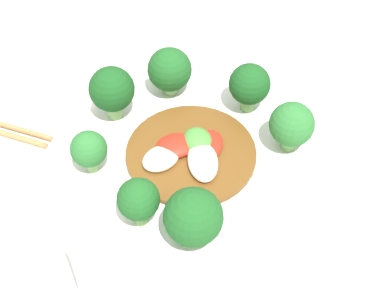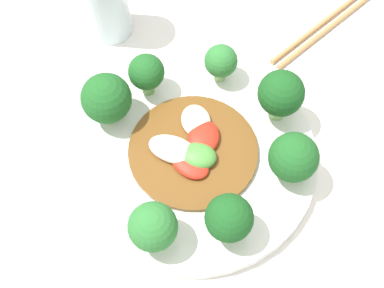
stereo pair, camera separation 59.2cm
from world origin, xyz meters
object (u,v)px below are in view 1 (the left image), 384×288
Objects in this scene: broccoli_southwest at (170,70)px; stirfry_center at (191,152)px; broccoli_west at (249,85)px; broccoli_northwest at (292,125)px; broccoli_northeast at (193,217)px; plate at (192,160)px; broccoli_southeast at (89,150)px; broccoli_east at (138,200)px; broccoli_south at (112,90)px.

stirfry_center is at bearing 48.78° from broccoli_southwest.
broccoli_west is 1.03× the size of broccoli_northwest.
broccoli_southwest is at bearing -137.31° from broccoli_northeast.
plate is at bearing 173.05° from stirfry_center.
broccoli_northwest is 1.18× the size of broccoli_southeast.
broccoli_southeast is (0.15, 0.00, -0.00)m from broccoli_southwest.
plate is 0.11m from broccoli_east.
broccoli_west is at bearing 173.71° from stirfry_center.
broccoli_south is at bearing -68.91° from broccoli_northwest.
plate is 1.92× the size of stirfry_center.
plate is 0.12m from broccoli_northeast.
stirfry_center is (-0.10, -0.01, -0.03)m from broccoli_east.
broccoli_west is 0.16m from broccoli_south.
broccoli_south is at bearing -50.48° from broccoli_west.
stirfry_center is (-0.08, 0.08, -0.02)m from broccoli_southeast.
broccoli_south reaches higher than broccoli_northeast.
broccoli_east is 1.11× the size of broccoli_southeast.
broccoli_west reaches higher than broccoli_southeast.
broccoli_south is 0.12m from stirfry_center.
broccoli_northwest is 0.22m from broccoli_southeast.
broccoli_west is 0.20m from broccoli_southeast.
broccoli_east is at bearing -1.07° from broccoli_west.
plate is 0.12m from broccoli_southeast.
broccoli_southeast is at bearing 1.80° from broccoli_southwest.
broccoli_northeast is at bearing 86.30° from broccoli_southeast.
stirfry_center is (0.10, -0.01, -0.03)m from broccoli_west.
broccoli_northwest is 0.42× the size of stirfry_center.
broccoli_northeast is at bearing 36.35° from stirfry_center.
broccoli_west is (-0.19, -0.05, 0.00)m from broccoli_northeast.
broccoli_southeast reaches higher than stirfry_center.
broccoli_east is 0.09m from broccoli_southeast.
broccoli_southwest is (-0.16, -0.15, -0.00)m from broccoli_northeast.
broccoli_east is 0.94× the size of broccoli_northwest.
broccoli_southwest is 0.98× the size of broccoli_west.
broccoli_southeast is at bearing -45.25° from plate.
broccoli_northeast is 1.07× the size of broccoli_northwest.
broccoli_south is at bearing -116.30° from broccoli_northeast.
broccoli_northeast is 0.22m from broccoli_southwest.
broccoli_southwest is at bearing -130.57° from plate.
broccoli_southwest is 0.11m from stirfry_center.
broccoli_southwest is at bearing -131.22° from stirfry_center.
plate is 4.54× the size of broccoli_northwest.
broccoli_northeast reaches higher than broccoli_southwest.
broccoli_southwest reaches higher than broccoli_east.
stirfry_center is at bearing -175.65° from broccoli_east.
broccoli_east is at bearing 4.35° from stirfry_center.
broccoli_south is (0.07, -0.03, 0.01)m from broccoli_southwest.
broccoli_south is (-0.09, -0.18, 0.00)m from broccoli_northeast.
broccoli_southeast is at bearing -46.50° from broccoli_northwest.
plate is 4.49× the size of broccoli_southwest.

